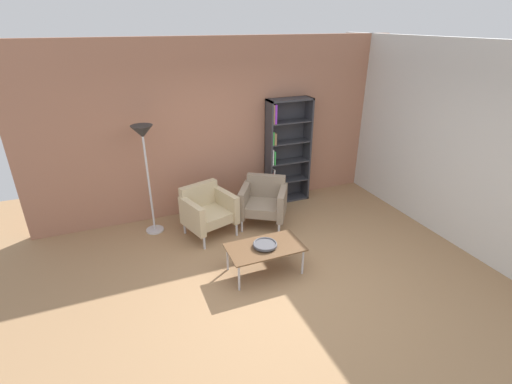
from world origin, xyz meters
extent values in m
plane|color=#9E7751|center=(0.00, 0.00, 0.00)|extent=(8.32, 8.32, 0.00)
cube|color=#A87056|center=(0.00, 2.46, 1.45)|extent=(6.40, 0.12, 2.90)
cube|color=silver|center=(2.86, 0.60, 1.45)|extent=(0.12, 5.20, 2.90)
cube|color=#333338|center=(0.75, 2.23, 0.95)|extent=(0.03, 0.30, 1.90)
cube|color=#333338|center=(1.52, 2.23, 0.95)|extent=(0.03, 0.30, 1.90)
cube|color=#333338|center=(1.13, 2.23, 1.89)|extent=(0.80, 0.30, 0.03)
cube|color=#333338|center=(1.13, 2.23, 0.01)|extent=(0.80, 0.30, 0.03)
cube|color=#333338|center=(1.13, 2.37, 0.95)|extent=(0.80, 0.02, 1.90)
cube|color=#333338|center=(1.13, 2.23, 0.40)|extent=(0.76, 0.28, 0.02)
cube|color=#333338|center=(1.13, 2.23, 0.77)|extent=(0.76, 0.28, 0.02)
cube|color=#333338|center=(1.13, 2.23, 1.13)|extent=(0.76, 0.28, 0.02)
cube|color=#333338|center=(1.13, 2.23, 1.50)|extent=(0.76, 0.28, 0.02)
cube|color=orange|center=(0.77, 2.18, 0.20)|extent=(0.02, 0.18, 0.33)
cube|color=blue|center=(0.81, 2.18, 0.16)|extent=(0.02, 0.17, 0.24)
cube|color=red|center=(0.77, 2.18, 0.51)|extent=(0.02, 0.19, 0.21)
cube|color=white|center=(0.81, 2.21, 0.55)|extent=(0.02, 0.24, 0.28)
cube|color=white|center=(0.78, 2.19, 0.92)|extent=(0.03, 0.21, 0.28)
cube|color=green|center=(0.81, 2.18, 0.90)|extent=(0.02, 0.18, 0.25)
cube|color=green|center=(0.78, 2.21, 1.26)|extent=(0.03, 0.24, 0.23)
cube|color=olive|center=(0.82, 2.22, 1.25)|extent=(0.04, 0.25, 0.21)
cube|color=olive|center=(0.78, 2.18, 1.68)|extent=(0.03, 0.19, 0.33)
cube|color=purple|center=(0.81, 2.18, 1.68)|extent=(0.04, 0.19, 0.33)
cube|color=brown|center=(-0.15, 0.31, 0.39)|extent=(1.00, 0.56, 0.02)
cylinder|color=silver|center=(-0.60, 0.08, 0.19)|extent=(0.03, 0.03, 0.38)
cylinder|color=silver|center=(0.30, 0.08, 0.19)|extent=(0.03, 0.03, 0.38)
cylinder|color=silver|center=(-0.60, 0.54, 0.19)|extent=(0.03, 0.03, 0.38)
cylinder|color=silver|center=(0.30, 0.54, 0.19)|extent=(0.03, 0.03, 0.38)
cylinder|color=#4C4C51|center=(-0.15, 0.31, 0.41)|extent=(0.13, 0.13, 0.02)
cylinder|color=#4C4C51|center=(-0.15, 0.31, 0.43)|extent=(0.32, 0.32, 0.02)
torus|color=#4C4C51|center=(-0.15, 0.31, 0.44)|extent=(0.32, 0.32, 0.02)
cube|color=gray|center=(0.35, 1.51, 0.32)|extent=(0.85, 0.83, 0.16)
cube|color=gray|center=(0.49, 1.74, 0.59)|extent=(0.61, 0.44, 0.38)
cube|color=gray|center=(0.07, 1.66, 0.43)|extent=(0.41, 0.58, 0.46)
cube|color=gray|center=(0.60, 1.33, 0.43)|extent=(0.41, 0.58, 0.46)
cylinder|color=silver|center=(-0.07, 1.41, 0.12)|extent=(0.04, 0.04, 0.24)
cylinder|color=silver|center=(0.43, 1.09, 0.12)|extent=(0.04, 0.04, 0.24)
cylinder|color=silver|center=(0.23, 1.90, 0.12)|extent=(0.04, 0.04, 0.24)
cylinder|color=silver|center=(0.74, 1.58, 0.12)|extent=(0.04, 0.04, 0.24)
cube|color=#C6B289|center=(-0.57, 1.54, 0.32)|extent=(0.79, 0.75, 0.16)
cube|color=#C6B289|center=(-0.65, 1.80, 0.59)|extent=(0.65, 0.31, 0.38)
cube|color=#C6B289|center=(-0.86, 1.43, 0.43)|extent=(0.28, 0.62, 0.46)
cube|color=#C6B289|center=(-0.27, 1.62, 0.43)|extent=(0.28, 0.62, 0.46)
cylinder|color=silver|center=(-0.76, 1.16, 0.12)|extent=(0.04, 0.04, 0.24)
cylinder|color=silver|center=(-0.19, 1.34, 0.12)|extent=(0.04, 0.04, 0.24)
cylinder|color=silver|center=(-0.93, 1.71, 0.12)|extent=(0.04, 0.04, 0.24)
cylinder|color=silver|center=(-0.36, 1.89, 0.12)|extent=(0.04, 0.04, 0.24)
cylinder|color=silver|center=(-1.37, 1.98, 0.01)|extent=(0.28, 0.28, 0.02)
cylinder|color=silver|center=(-1.37, 1.98, 0.85)|extent=(0.03, 0.03, 1.65)
cone|color=#2D2D2D|center=(-1.37, 1.98, 1.65)|extent=(0.32, 0.32, 0.18)
camera|label=1|loc=(-1.81, -3.49, 3.11)|focal=26.11mm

